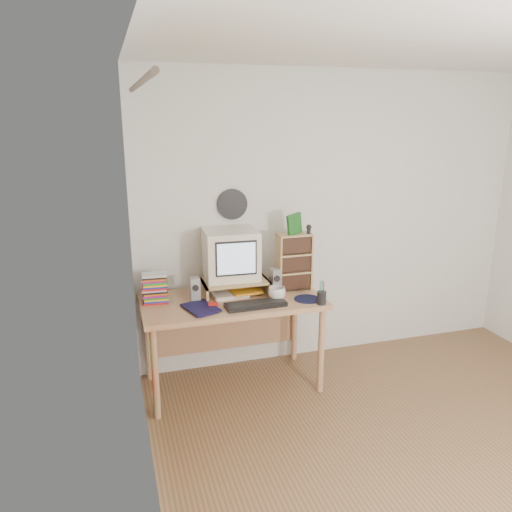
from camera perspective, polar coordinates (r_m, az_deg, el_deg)
floor at (r=3.58m, az=21.13°, el=-21.92°), size 3.50×3.50×0.00m
ceiling at (r=2.90m, az=26.36°, el=21.67°), size 3.50×3.50×0.00m
back_wall at (r=4.43m, az=9.02°, el=4.19°), size 3.50×0.00×3.50m
left_wall at (r=2.34m, az=-11.94°, el=-6.62°), size 0.00×3.50×3.50m
curtain at (r=2.82m, az=-11.90°, el=-4.82°), size 0.00×2.20×2.20m
wall_disc at (r=4.07m, az=-2.72°, el=5.92°), size 0.25×0.02×0.25m
desk at (r=4.00m, az=-2.96°, el=-6.41°), size 1.40×0.70×0.75m
monitor_riser at (r=3.97m, az=-2.43°, el=-3.08°), size 0.52×0.30×0.12m
crt_monitor at (r=3.94m, az=-2.84°, el=0.16°), size 0.43×0.43×0.39m
speaker_left at (r=3.83m, az=-7.01°, el=-3.86°), size 0.08×0.08×0.19m
speaker_right at (r=4.00m, az=2.23°, el=-2.83°), size 0.09×0.09×0.20m
keyboard at (r=3.74m, az=-0.05°, el=-5.58°), size 0.46×0.17×0.03m
dvd_stack at (r=3.86m, az=-11.49°, el=-3.41°), size 0.19×0.14×0.26m
cd_rack at (r=4.05m, az=4.34°, el=-0.65°), size 0.28×0.15×0.47m
mug at (r=3.85m, az=2.38°, el=-4.33°), size 0.14×0.14×0.11m
diary at (r=3.65m, az=-7.76°, el=-6.06°), size 0.29×0.25×0.05m
mousepad at (r=3.90m, az=5.88°, el=-4.91°), size 0.22×0.22×0.00m
pen_cup at (r=3.80m, az=7.51°, el=-4.48°), size 0.08×0.08×0.14m
papers at (r=3.96m, az=-2.36°, el=-4.26°), size 0.29×0.22×0.04m
red_box at (r=3.73m, az=-4.91°, el=-5.62°), size 0.08×0.06×0.04m
game_box at (r=3.95m, az=4.40°, el=3.65°), size 0.13×0.07×0.17m
webcam at (r=3.99m, az=6.06°, el=3.09°), size 0.05×0.05×0.08m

